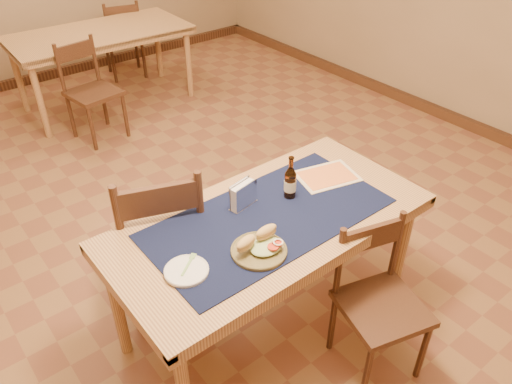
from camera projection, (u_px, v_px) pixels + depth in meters
room at (171, 43)px, 2.56m from camera, size 6.04×7.04×2.84m
main_table at (269, 231)px, 2.48m from camera, size 1.60×0.80×0.75m
placemat at (269, 217)px, 2.43m from camera, size 1.20×0.60×0.01m
baseboard at (191, 242)px, 3.35m from camera, size 6.00×7.00×0.10m
back_table at (100, 40)px, 4.83m from camera, size 1.70×0.89×0.75m
chair_main_far at (161, 236)px, 2.68m from camera, size 0.59×0.59×0.99m
chair_main_near at (379, 300)px, 2.43m from camera, size 0.47×0.47×0.82m
chair_back_near at (91, 90)px, 4.39m from camera, size 0.45×0.45×0.87m
chair_back_far at (123, 38)px, 5.55m from camera, size 0.48×0.48×0.86m
sandwich_plate at (260, 247)px, 2.21m from camera, size 0.25×0.25×0.10m
side_plate at (186, 270)px, 2.12m from camera, size 0.19×0.19×0.02m
fork at (189, 263)px, 2.15m from camera, size 0.12×0.10×0.00m
beer_bottle at (290, 182)px, 2.52m from camera, size 0.06×0.06×0.23m
napkin_holder at (243, 195)px, 2.47m from camera, size 0.16×0.08×0.14m
menu_card at (327, 176)px, 2.72m from camera, size 0.37×0.31×0.01m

